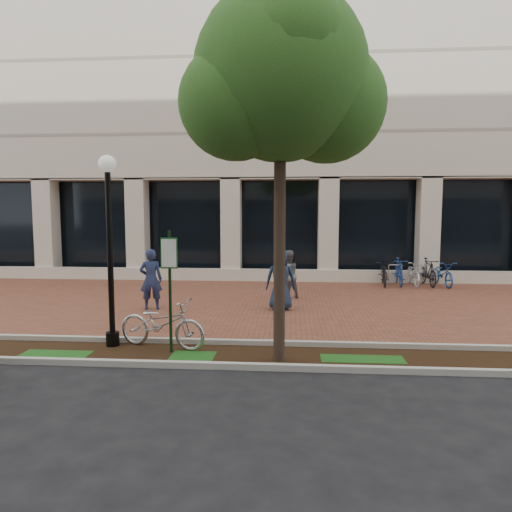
# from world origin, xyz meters

# --- Properties ---
(ground) EXTENTS (120.00, 120.00, 0.00)m
(ground) POSITION_xyz_m (0.00, 0.00, 0.00)
(ground) COLOR black
(ground) RESTS_ON ground
(brick_plaza) EXTENTS (40.00, 9.00, 0.01)m
(brick_plaza) POSITION_xyz_m (0.00, 0.00, 0.01)
(brick_plaza) COLOR brown
(brick_plaza) RESTS_ON ground
(planting_strip) EXTENTS (40.00, 1.50, 0.01)m
(planting_strip) POSITION_xyz_m (0.00, -5.25, 0.01)
(planting_strip) COLOR black
(planting_strip) RESTS_ON ground
(curb_plaza_side) EXTENTS (40.00, 0.12, 0.12)m
(curb_plaza_side) POSITION_xyz_m (0.00, -4.50, 0.06)
(curb_plaza_side) COLOR beige
(curb_plaza_side) RESTS_ON ground
(curb_street_side) EXTENTS (40.00, 0.12, 0.12)m
(curb_street_side) POSITION_xyz_m (0.00, -6.00, 0.06)
(curb_street_side) COLOR beige
(curb_street_side) RESTS_ON ground
(near_office_building) EXTENTS (40.00, 12.12, 16.00)m
(near_office_building) POSITION_xyz_m (0.00, 10.47, 10.05)
(near_office_building) COLOR beige
(near_office_building) RESTS_ON ground
(parking_sign) EXTENTS (0.34, 0.07, 2.49)m
(parking_sign) POSITION_xyz_m (-1.94, -5.12, 1.58)
(parking_sign) COLOR #133617
(parking_sign) RESTS_ON ground
(lamppost) EXTENTS (0.36, 0.36, 4.02)m
(lamppost) POSITION_xyz_m (-3.30, -4.76, 2.28)
(lamppost) COLOR black
(lamppost) RESTS_ON ground
(street_tree) EXTENTS (3.79, 3.16, 6.93)m
(street_tree) POSITION_xyz_m (0.32, -5.43, 5.15)
(street_tree) COLOR #413025
(street_tree) RESTS_ON ground
(locked_bicycle) EXTENTS (2.09, 1.18, 1.04)m
(locked_bicycle) POSITION_xyz_m (-2.21, -4.80, 0.52)
(locked_bicycle) COLOR #BCBBC0
(locked_bicycle) RESTS_ON ground
(pedestrian_left) EXTENTS (0.73, 0.57, 1.78)m
(pedestrian_left) POSITION_xyz_m (-3.58, -1.14, 0.89)
(pedestrian_left) COLOR navy
(pedestrian_left) RESTS_ON ground
(pedestrian_mid) EXTENTS (0.98, 0.93, 1.60)m
(pedestrian_mid) POSITION_xyz_m (0.39, 0.82, 0.80)
(pedestrian_mid) COLOR slate
(pedestrian_mid) RESTS_ON ground
(pedestrian_right) EXTENTS (0.89, 0.60, 1.79)m
(pedestrian_right) POSITION_xyz_m (0.19, -0.91, 0.89)
(pedestrian_right) COLOR #1B2A44
(pedestrian_right) RESTS_ON ground
(bike_rack_cluster) EXTENTS (3.03, 1.89, 1.07)m
(bike_rack_cluster) POSITION_xyz_m (5.20, 3.79, 0.50)
(bike_rack_cluster) COLOR black
(bike_rack_cluster) RESTS_ON ground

